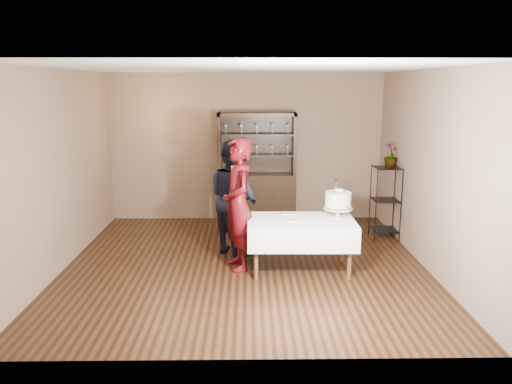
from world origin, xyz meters
The scene contains 14 objects.
floor centered at (0.00, 0.00, 0.00)m, with size 5.00×5.00×0.00m, color black.
ceiling centered at (0.00, 0.00, 2.70)m, with size 5.00×5.00×0.00m, color white.
back_wall centered at (0.00, 2.50, 1.35)m, with size 5.00×0.02×2.70m, color brown.
wall_left centered at (-2.50, 0.00, 1.35)m, with size 0.02×5.00×2.70m, color brown.
wall_right centered at (2.50, 0.00, 1.35)m, with size 0.02×5.00×2.70m, color brown.
china_hutch centered at (0.20, 2.25, 0.66)m, with size 1.40×0.48×2.00m.
plant_etagere centered at (2.28, 1.20, 0.65)m, with size 0.42×0.42×1.20m.
cake_table centered at (0.76, -0.23, 0.54)m, with size 1.44×0.90×0.71m.
woman centered at (-0.09, -0.12, 0.90)m, with size 0.66×0.43×1.81m, color #3D050A.
man centered at (-0.17, 0.51, 0.86)m, with size 0.83×0.65×1.71m, color black.
cake centered at (1.27, -0.08, 0.93)m, with size 0.46×0.46×0.54m.
plate_near centered at (0.65, -0.29, 0.72)m, with size 0.20×0.20×0.01m, color silver.
plate_far centered at (0.56, 0.08, 0.72)m, with size 0.19×0.19×0.01m, color silver.
potted_plant centered at (2.33, 1.20, 1.38)m, with size 0.21×0.21×0.38m, color #497035.
Camera 1 is at (0.05, -6.68, 2.49)m, focal length 35.00 mm.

